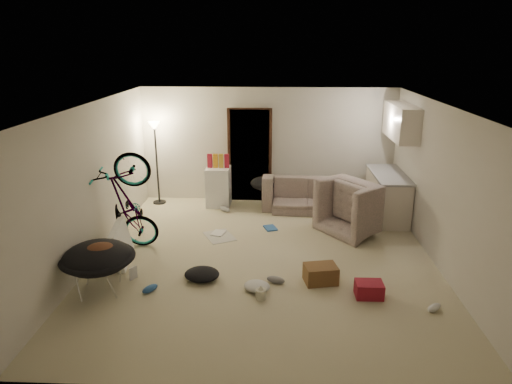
{
  "coord_description": "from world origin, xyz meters",
  "views": [
    {
      "loc": [
        0.17,
        -6.81,
        3.39
      ],
      "look_at": [
        -0.16,
        0.6,
        0.96
      ],
      "focal_mm": 32.0,
      "sensor_mm": 36.0,
      "label": 1
    }
  ],
  "objects_px": {
    "kitchen_counter": "(387,196)",
    "bicycle": "(129,224)",
    "saucer_chair": "(98,264)",
    "drink_case_b": "(369,289)",
    "mini_fridge": "(218,187)",
    "floor_lamp": "(156,145)",
    "tv_box": "(121,244)",
    "sofa": "(308,196)",
    "armchair": "(361,211)",
    "drink_case_a": "(321,274)",
    "juicer": "(261,293)"
  },
  "relations": [
    {
      "from": "floor_lamp",
      "to": "mini_fridge",
      "type": "distance_m",
      "value": 1.61
    },
    {
      "from": "sofa",
      "to": "mini_fridge",
      "type": "height_order",
      "value": "mini_fridge"
    },
    {
      "from": "floor_lamp",
      "to": "saucer_chair",
      "type": "height_order",
      "value": "floor_lamp"
    },
    {
      "from": "floor_lamp",
      "to": "tv_box",
      "type": "bearing_deg",
      "value": -87.99
    },
    {
      "from": "sofa",
      "to": "floor_lamp",
      "type": "bearing_deg",
      "value": 0.01
    },
    {
      "from": "kitchen_counter",
      "to": "bicycle",
      "type": "xyz_separation_m",
      "value": [
        -4.73,
        -1.72,
        0.03
      ]
    },
    {
      "from": "tv_box",
      "to": "sofa",
      "type": "bearing_deg",
      "value": 31.19
    },
    {
      "from": "armchair",
      "to": "mini_fridge",
      "type": "height_order",
      "value": "mini_fridge"
    },
    {
      "from": "mini_fridge",
      "to": "drink_case_b",
      "type": "xyz_separation_m",
      "value": [
        2.56,
        -3.67,
        -0.32
      ]
    },
    {
      "from": "armchair",
      "to": "kitchen_counter",
      "type": "bearing_deg",
      "value": -81.43
    },
    {
      "from": "kitchen_counter",
      "to": "drink_case_b",
      "type": "xyz_separation_m",
      "value": [
        -0.93,
        -3.12,
        -0.33
      ]
    },
    {
      "from": "floor_lamp",
      "to": "sofa",
      "type": "height_order",
      "value": "floor_lamp"
    },
    {
      "from": "floor_lamp",
      "to": "bicycle",
      "type": "height_order",
      "value": "floor_lamp"
    },
    {
      "from": "saucer_chair",
      "to": "drink_case_b",
      "type": "distance_m",
      "value": 3.81
    },
    {
      "from": "mini_fridge",
      "to": "tv_box",
      "type": "xyz_separation_m",
      "value": [
        -1.24,
        -2.74,
        -0.12
      ]
    },
    {
      "from": "tv_box",
      "to": "drink_case_a",
      "type": "relative_size",
      "value": 1.96
    },
    {
      "from": "kitchen_counter",
      "to": "armchair",
      "type": "relative_size",
      "value": 1.33
    },
    {
      "from": "sofa",
      "to": "tv_box",
      "type": "height_order",
      "value": "tv_box"
    },
    {
      "from": "armchair",
      "to": "drink_case_a",
      "type": "relative_size",
      "value": 2.4
    },
    {
      "from": "sofa",
      "to": "drink_case_a",
      "type": "xyz_separation_m",
      "value": [
        -0.01,
        -3.19,
        -0.15
      ]
    },
    {
      "from": "mini_fridge",
      "to": "saucer_chair",
      "type": "relative_size",
      "value": 0.82
    },
    {
      "from": "bicycle",
      "to": "drink_case_b",
      "type": "height_order",
      "value": "bicycle"
    },
    {
      "from": "kitchen_counter",
      "to": "mini_fridge",
      "type": "bearing_deg",
      "value": 171.04
    },
    {
      "from": "mini_fridge",
      "to": "tv_box",
      "type": "bearing_deg",
      "value": -112.55
    },
    {
      "from": "bicycle",
      "to": "drink_case_a",
      "type": "xyz_separation_m",
      "value": [
        3.16,
        -1.02,
        -0.33
      ]
    },
    {
      "from": "floor_lamp",
      "to": "kitchen_counter",
      "type": "xyz_separation_m",
      "value": [
        4.83,
        -0.65,
        -0.87
      ]
    },
    {
      "from": "tv_box",
      "to": "juicer",
      "type": "xyz_separation_m",
      "value": [
        2.29,
        -1.05,
        -0.22
      ]
    },
    {
      "from": "armchair",
      "to": "bicycle",
      "type": "xyz_separation_m",
      "value": [
        -4.1,
        -1.07,
        0.1
      ]
    },
    {
      "from": "mini_fridge",
      "to": "drink_case_a",
      "type": "xyz_separation_m",
      "value": [
        1.92,
        -3.29,
        -0.29
      ]
    },
    {
      "from": "kitchen_counter",
      "to": "drink_case_b",
      "type": "height_order",
      "value": "kitchen_counter"
    },
    {
      "from": "mini_fridge",
      "to": "drink_case_b",
      "type": "bearing_deg",
      "value": -53.32
    },
    {
      "from": "drink_case_a",
      "to": "armchair",
      "type": "bearing_deg",
      "value": 54.26
    },
    {
      "from": "armchair",
      "to": "tv_box",
      "type": "relative_size",
      "value": 1.23
    },
    {
      "from": "sofa",
      "to": "armchair",
      "type": "distance_m",
      "value": 1.45
    },
    {
      "from": "saucer_chair",
      "to": "drink_case_b",
      "type": "relative_size",
      "value": 2.75
    },
    {
      "from": "armchair",
      "to": "drink_case_b",
      "type": "bearing_deg",
      "value": 135.45
    },
    {
      "from": "saucer_chair",
      "to": "floor_lamp",
      "type": "bearing_deg",
      "value": 91.51
    },
    {
      "from": "sofa",
      "to": "saucer_chair",
      "type": "bearing_deg",
      "value": 52.12
    },
    {
      "from": "bicycle",
      "to": "juicer",
      "type": "relative_size",
      "value": 8.54
    },
    {
      "from": "floor_lamp",
      "to": "tv_box",
      "type": "distance_m",
      "value": 3.02
    },
    {
      "from": "kitchen_counter",
      "to": "juicer",
      "type": "bearing_deg",
      "value": -126.9
    },
    {
      "from": "bicycle",
      "to": "tv_box",
      "type": "height_order",
      "value": "bicycle"
    },
    {
      "from": "mini_fridge",
      "to": "drink_case_a",
      "type": "bearing_deg",
      "value": -57.98
    },
    {
      "from": "floor_lamp",
      "to": "drink_case_a",
      "type": "xyz_separation_m",
      "value": [
        3.26,
        -3.39,
        -1.17
      ]
    },
    {
      "from": "floor_lamp",
      "to": "drink_case_a",
      "type": "bearing_deg",
      "value": -46.14
    },
    {
      "from": "bicycle",
      "to": "saucer_chair",
      "type": "relative_size",
      "value": 1.71
    },
    {
      "from": "sofa",
      "to": "mini_fridge",
      "type": "distance_m",
      "value": 1.94
    },
    {
      "from": "armchair",
      "to": "sofa",
      "type": "bearing_deg",
      "value": 2.52
    },
    {
      "from": "drink_case_a",
      "to": "juicer",
      "type": "height_order",
      "value": "drink_case_a"
    },
    {
      "from": "drink_case_a",
      "to": "drink_case_b",
      "type": "xyz_separation_m",
      "value": [
        0.64,
        -0.38,
        -0.02
      ]
    }
  ]
}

